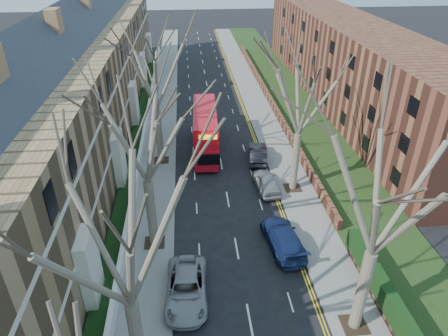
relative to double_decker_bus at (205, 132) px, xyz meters
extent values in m
cube|color=slate|center=(-4.69, 9.07, -2.00)|extent=(3.00, 102.00, 0.12)
cube|color=slate|center=(7.31, 9.07, -2.00)|extent=(3.00, 102.00, 0.12)
cube|color=olive|center=(-12.49, 1.07, 2.94)|extent=(9.00, 78.00, 10.00)
cube|color=#2B2D35|center=(-12.49, 1.07, 8.94)|extent=(4.67, 78.00, 4.67)
cube|color=white|center=(-8.04, 1.07, 1.44)|extent=(0.12, 78.00, 0.35)
cube|color=white|center=(-8.04, 1.07, 4.94)|extent=(0.12, 78.00, 0.35)
cube|color=brown|center=(18.81, 13.07, 2.94)|extent=(8.00, 54.00, 10.00)
cube|color=brown|center=(9.01, 13.07, -1.49)|extent=(0.35, 54.00, 0.90)
cube|color=white|center=(-6.34, 1.07, -1.44)|extent=(0.30, 78.00, 1.00)
cube|color=#1C3312|center=(11.81, 9.07, -1.91)|extent=(6.00, 102.00, 0.06)
cylinder|color=brown|center=(-4.39, -13.93, 0.60)|extent=(0.64, 0.64, 5.07)
cube|color=#2D2116|center=(-4.39, -13.93, -1.92)|extent=(1.40, 1.40, 0.05)
cylinder|color=brown|center=(-4.39, -1.93, 0.69)|extent=(0.60, 0.60, 5.25)
cube|color=#2D2116|center=(-4.39, -1.93, -1.92)|extent=(1.40, 1.40, 0.05)
cylinder|color=brown|center=(7.01, -21.93, 0.69)|extent=(0.64, 0.64, 5.25)
cube|color=#2D2116|center=(7.01, -21.93, -1.92)|extent=(1.40, 1.40, 0.05)
cylinder|color=brown|center=(7.01, -7.93, 0.60)|extent=(0.60, 0.60, 5.07)
cube|color=#2D2116|center=(7.01, -7.93, -1.92)|extent=(1.40, 1.40, 0.05)
cube|color=red|center=(0.00, 0.00, -0.71)|extent=(2.61, 10.03, 1.99)
cube|color=red|center=(0.00, 0.00, 1.19)|extent=(2.59, 9.53, 1.81)
cube|color=black|center=(0.00, 0.00, -0.30)|extent=(2.60, 9.23, 0.81)
cube|color=black|center=(0.00, 0.00, 1.28)|extent=(2.60, 9.03, 0.81)
imported|color=#96959A|center=(-2.20, -18.97, -1.32)|extent=(2.67, 5.40, 1.47)
imported|color=navy|center=(4.52, -15.06, -1.29)|extent=(2.69, 5.48, 1.53)
imported|color=gray|center=(4.72, -7.72, -1.31)|extent=(2.09, 4.48, 1.48)
imported|color=black|center=(4.87, -2.60, -1.30)|extent=(2.22, 4.78, 1.52)
camera|label=1|loc=(-1.59, -35.92, 16.75)|focal=32.00mm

